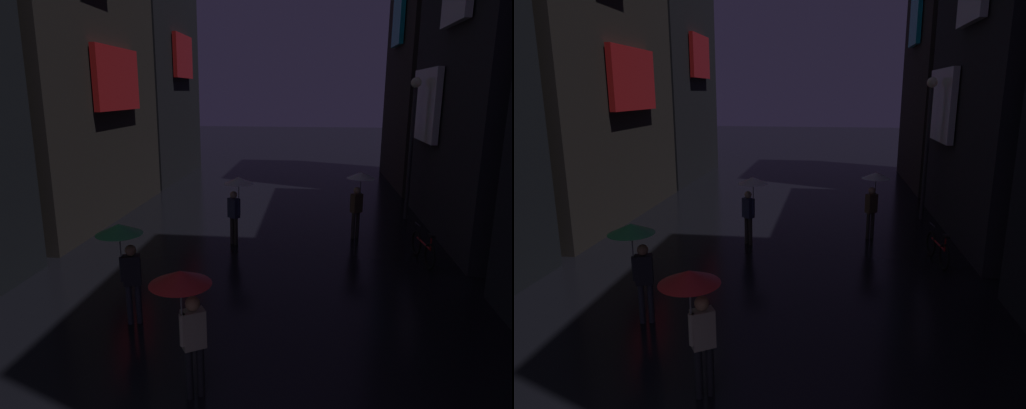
{
  "view_description": "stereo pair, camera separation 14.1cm",
  "coord_description": "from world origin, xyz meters",
  "views": [
    {
      "loc": [
        1.51,
        -2.37,
        4.56
      ],
      "look_at": [
        0.0,
        9.76,
        1.54
      ],
      "focal_mm": 32.0,
      "sensor_mm": 36.0,
      "label": 1
    },
    {
      "loc": [
        1.65,
        -2.35,
        4.56
      ],
      "look_at": [
        0.0,
        9.76,
        1.54
      ],
      "focal_mm": 32.0,
      "sensor_mm": 36.0,
      "label": 2
    }
  ],
  "objects": [
    {
      "name": "pedestrian_near_crossing_clear",
      "position": [
        3.01,
        12.02,
        1.67
      ],
      "size": [
        0.9,
        0.9,
        2.12
      ],
      "color": "#38332D",
      "rests_on": "ground"
    },
    {
      "name": "pedestrian_foreground_left_clear",
      "position": [
        -0.7,
        10.78,
        1.67
      ],
      "size": [
        0.9,
        0.9,
        2.12
      ],
      "color": "#38332D",
      "rests_on": "ground"
    },
    {
      "name": "bicycle_parked_at_storefront",
      "position": [
        4.6,
        9.96,
        0.39
      ],
      "size": [
        0.26,
        1.82,
        0.96
      ],
      "color": "black",
      "rests_on": "ground"
    },
    {
      "name": "streetlamp_right_far",
      "position": [
        5.0,
        14.49,
        3.2
      ],
      "size": [
        0.36,
        0.36,
        5.06
      ],
      "color": "#2D2D33",
      "rests_on": "ground"
    },
    {
      "name": "pedestrian_foreground_right_green",
      "position": [
        -2.07,
        5.61,
        1.67
      ],
      "size": [
        0.9,
        0.9,
        2.12
      ],
      "color": "#2D2D38",
      "rests_on": "ground"
    },
    {
      "name": "pedestrian_far_right_red",
      "position": [
        -0.25,
        3.49,
        1.67
      ],
      "size": [
        0.9,
        0.9,
        2.12
      ],
      "color": "black",
      "rests_on": "ground"
    }
  ]
}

